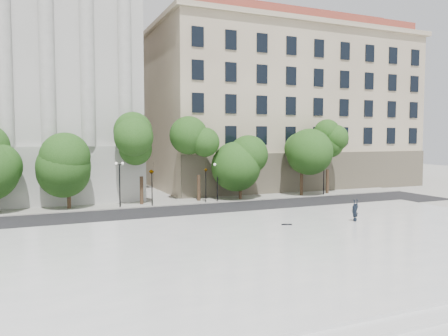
{
  "coord_description": "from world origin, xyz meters",
  "views": [
    {
      "loc": [
        -12.58,
        -19.9,
        6.86
      ],
      "look_at": [
        0.29,
        10.0,
        4.59
      ],
      "focal_mm": 35.0,
      "sensor_mm": 36.0,
      "label": 1
    }
  ],
  "objects_px": {
    "traffic_light_west": "(152,169)",
    "traffic_light_east": "(206,168)",
    "skateboard": "(287,224)",
    "person_lying": "(355,218)"
  },
  "relations": [
    {
      "from": "traffic_light_west",
      "to": "traffic_light_east",
      "type": "xyz_separation_m",
      "value": [
        5.69,
        0.0,
        -0.08
      ]
    },
    {
      "from": "traffic_light_east",
      "to": "skateboard",
      "type": "bearing_deg",
      "value": -87.49
    },
    {
      "from": "traffic_light_east",
      "to": "traffic_light_west",
      "type": "bearing_deg",
      "value": 180.0
    },
    {
      "from": "traffic_light_west",
      "to": "traffic_light_east",
      "type": "distance_m",
      "value": 5.69
    },
    {
      "from": "traffic_light_west",
      "to": "skateboard",
      "type": "distance_m",
      "value": 16.55
    },
    {
      "from": "skateboard",
      "to": "person_lying",
      "type": "bearing_deg",
      "value": 13.23
    },
    {
      "from": "person_lying",
      "to": "skateboard",
      "type": "xyz_separation_m",
      "value": [
        -5.55,
        0.87,
        -0.19
      ]
    },
    {
      "from": "traffic_light_east",
      "to": "person_lying",
      "type": "relative_size",
      "value": 2.51
    },
    {
      "from": "traffic_light_west",
      "to": "skateboard",
      "type": "height_order",
      "value": "traffic_light_west"
    },
    {
      "from": "traffic_light_east",
      "to": "skateboard",
      "type": "distance_m",
      "value": 15.28
    }
  ]
}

